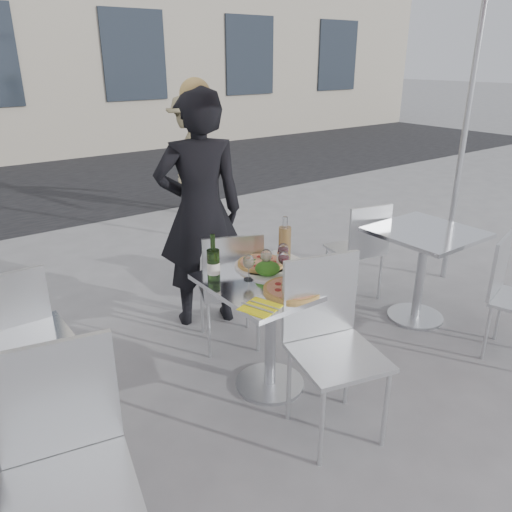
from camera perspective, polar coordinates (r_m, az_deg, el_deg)
ground at (r=3.34m, az=1.59°, el=-14.48°), size 80.00×80.00×0.00m
street_asphalt at (r=8.98m, az=-25.12°, el=7.08°), size 24.00×5.00×0.00m
main_table at (r=3.05m, az=1.69°, el=-6.28°), size 0.72×0.72×0.75m
side_table_left at (r=2.55m, az=-26.90°, el=-15.11°), size 0.72×0.72×0.75m
side_table_right at (r=4.07m, az=18.54°, el=-0.01°), size 0.72×0.72×0.75m
chair_far at (r=3.45m, az=-2.90°, el=-2.94°), size 0.54×0.55×0.90m
chair_near at (r=2.76m, az=8.39°, el=-8.65°), size 0.55×0.56×0.99m
side_chair_lfar at (r=2.90m, az=-27.04°, el=-8.86°), size 0.47×0.48×1.03m
side_chair_lnear at (r=2.12m, az=-20.94°, el=-20.45°), size 0.55×0.56×1.01m
side_chair_rfar at (r=4.28m, az=11.92°, el=1.37°), size 0.48×0.48×0.87m
woman_diner at (r=3.75m, az=-6.40°, el=5.03°), size 0.76×0.63×1.80m
pedestrian_b at (r=6.70m, az=-7.53°, el=11.32°), size 1.09×1.13×1.55m
pizza_near at (r=2.81m, az=4.21°, el=-3.79°), size 0.33×0.33×0.02m
pizza_far at (r=3.13m, az=0.56°, el=-0.93°), size 0.33×0.33×0.03m
salad_plate at (r=2.99m, az=1.32°, el=-1.58°), size 0.22×0.22×0.09m
wine_bottle at (r=2.88m, az=-4.89°, el=-0.93°), size 0.07×0.08×0.29m
carafe at (r=3.20m, az=3.30°, el=1.56°), size 0.08×0.08×0.29m
sugar_shaker at (r=3.11m, az=2.94°, el=-0.34°), size 0.06×0.06×0.11m
wineglass_white_a at (r=2.91m, az=-0.85°, el=-0.74°), size 0.07×0.07×0.16m
wineglass_white_b at (r=2.99m, az=1.17°, el=-0.06°), size 0.07×0.07×0.16m
wineglass_red_a at (r=2.96m, az=3.18°, el=-0.31°), size 0.07×0.07×0.16m
wineglass_red_b at (r=3.09m, az=3.12°, el=0.64°), size 0.07×0.07×0.16m
napkin_left at (r=2.63m, az=0.46°, el=-5.88°), size 0.23×0.23×0.01m
napkin_right at (r=2.98m, az=8.06°, el=-2.64°), size 0.23×0.23×0.01m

